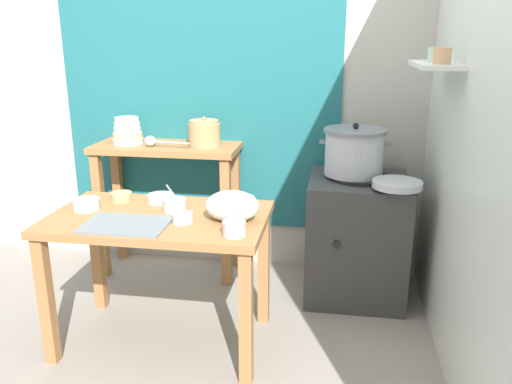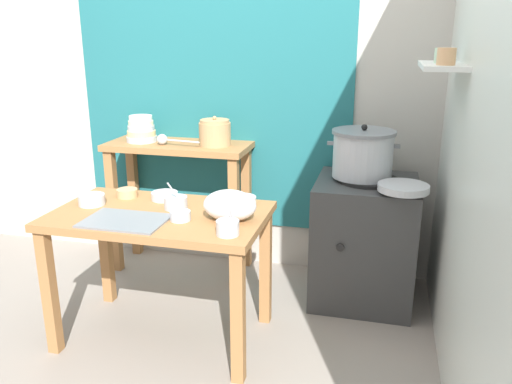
% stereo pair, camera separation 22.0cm
% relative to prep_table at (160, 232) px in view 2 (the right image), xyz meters
% --- Properties ---
extents(ground_plane, '(9.00, 9.00, 0.00)m').
position_rel_prep_table_xyz_m(ground_plane, '(0.09, 0.01, -0.61)').
color(ground_plane, gray).
extents(wall_back, '(4.40, 0.12, 2.60)m').
position_rel_prep_table_xyz_m(wall_back, '(0.18, 1.11, 0.69)').
color(wall_back, '#B2ADA3').
rests_on(wall_back, ground).
extents(wall_right, '(0.30, 3.20, 2.60)m').
position_rel_prep_table_xyz_m(wall_right, '(1.49, 0.21, 0.69)').
color(wall_right, silver).
rests_on(wall_right, ground).
extents(prep_table, '(1.10, 0.66, 0.72)m').
position_rel_prep_table_xyz_m(prep_table, '(0.00, 0.00, 0.00)').
color(prep_table, '#9E6B3D').
rests_on(prep_table, ground).
extents(back_shelf_table, '(0.96, 0.40, 0.90)m').
position_rel_prep_table_xyz_m(back_shelf_table, '(-0.24, 0.84, 0.07)').
color(back_shelf_table, '#9E6B3D').
rests_on(back_shelf_table, ground).
extents(stove_block, '(0.60, 0.61, 0.78)m').
position_rel_prep_table_xyz_m(stove_block, '(1.02, 0.71, -0.23)').
color(stove_block, '#383838').
rests_on(stove_block, ground).
extents(steamer_pot, '(0.42, 0.37, 0.32)m').
position_rel_prep_table_xyz_m(steamer_pot, '(0.98, 0.73, 0.31)').
color(steamer_pot, '#B7BABF').
rests_on(steamer_pot, stove_block).
extents(clay_pot, '(0.21, 0.21, 0.19)m').
position_rel_prep_table_xyz_m(clay_pot, '(0.03, 0.84, 0.37)').
color(clay_pot, tan).
rests_on(clay_pot, back_shelf_table).
extents(bowl_stack_enamel, '(0.20, 0.20, 0.18)m').
position_rel_prep_table_xyz_m(bowl_stack_enamel, '(-0.49, 0.84, 0.37)').
color(bowl_stack_enamel, '#B7BABF').
rests_on(bowl_stack_enamel, back_shelf_table).
extents(ladle, '(0.31, 0.08, 0.07)m').
position_rel_prep_table_xyz_m(ladle, '(-0.30, 0.77, 0.33)').
color(ladle, '#B7BABF').
rests_on(ladle, back_shelf_table).
extents(serving_tray, '(0.40, 0.28, 0.01)m').
position_rel_prep_table_xyz_m(serving_tray, '(-0.10, -0.17, 0.12)').
color(serving_tray, slate).
rests_on(serving_tray, prep_table).
extents(plastic_bag, '(0.27, 0.20, 0.15)m').
position_rel_prep_table_xyz_m(plastic_bag, '(0.39, -0.02, 0.19)').
color(plastic_bag, white).
rests_on(plastic_bag, prep_table).
extents(wide_pan, '(0.28, 0.28, 0.04)m').
position_rel_prep_table_xyz_m(wide_pan, '(1.22, 0.49, 0.19)').
color(wide_pan, '#B7BABF').
rests_on(wide_pan, stove_block).
extents(prep_bowl_0, '(0.16, 0.16, 0.05)m').
position_rel_prep_table_xyz_m(prep_bowl_0, '(0.38, 0.22, 0.14)').
color(prep_bowl_0, '#B7BABF').
rests_on(prep_bowl_0, prep_table).
extents(prep_bowl_1, '(0.15, 0.15, 0.04)m').
position_rel_prep_table_xyz_m(prep_bowl_1, '(-0.06, 0.21, 0.13)').
color(prep_bowl_1, '#B7BABF').
rests_on(prep_bowl_1, prep_table).
extents(prep_bowl_2, '(0.12, 0.12, 0.05)m').
position_rel_prep_table_xyz_m(prep_bowl_2, '(-0.28, 0.20, 0.14)').
color(prep_bowl_2, tan).
rests_on(prep_bowl_2, prep_table).
extents(prep_bowl_3, '(0.14, 0.14, 0.06)m').
position_rel_prep_table_xyz_m(prep_bowl_3, '(-0.40, 0.02, 0.14)').
color(prep_bowl_3, '#B7BABF').
rests_on(prep_bowl_3, prep_table).
extents(prep_bowl_4, '(0.10, 0.10, 0.05)m').
position_rel_prep_table_xyz_m(prep_bowl_4, '(0.15, -0.08, 0.14)').
color(prep_bowl_4, '#B7BABF').
rests_on(prep_bowl_4, prep_table).
extents(prep_bowl_5, '(0.11, 0.11, 0.13)m').
position_rel_prep_table_xyz_m(prep_bowl_5, '(0.44, -0.21, 0.15)').
color(prep_bowl_5, '#B7BABF').
rests_on(prep_bowl_5, prep_table).
extents(prep_bowl_6, '(0.12, 0.12, 0.15)m').
position_rel_prep_table_xyz_m(prep_bowl_6, '(0.06, 0.08, 0.15)').
color(prep_bowl_6, '#B7BABF').
rests_on(prep_bowl_6, prep_table).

